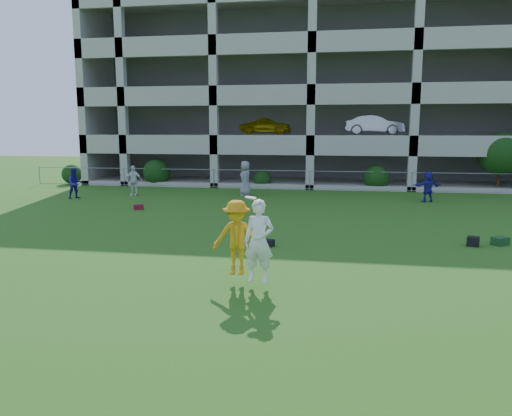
% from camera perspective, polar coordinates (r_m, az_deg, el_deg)
% --- Properties ---
extents(ground, '(100.00, 100.00, 0.00)m').
position_cam_1_polar(ground, '(12.06, 0.30, -8.91)').
color(ground, '#235114').
rests_on(ground, ground).
extents(bystander_a, '(1.00, 0.98, 1.62)m').
position_cam_1_polar(bystander_a, '(28.33, -19.98, 2.66)').
color(bystander_a, navy).
rests_on(bystander_a, ground).
extents(bystander_b, '(1.01, 0.49, 1.67)m').
position_cam_1_polar(bystander_b, '(28.64, -13.84, 3.06)').
color(bystander_b, white).
rests_on(bystander_b, ground).
extents(bystander_c, '(0.84, 1.07, 1.93)m').
position_cam_1_polar(bystander_c, '(27.60, -1.24, 3.38)').
color(bystander_c, gray).
rests_on(bystander_c, ground).
extents(bystander_d, '(1.52, 0.84, 1.57)m').
position_cam_1_polar(bystander_d, '(26.82, 19.06, 2.32)').
color(bystander_d, '#25219B').
rests_on(bystander_d, ground).
extents(bag_black_b, '(0.46, 0.36, 0.22)m').
position_cam_1_polar(bag_black_b, '(15.97, 1.35, -3.99)').
color(bag_black_b, black).
rests_on(bag_black_b, ground).
extents(bag_green_c, '(0.61, 0.58, 0.26)m').
position_cam_1_polar(bag_green_c, '(17.94, 26.12, -3.40)').
color(bag_green_c, '#153A1D').
rests_on(bag_green_c, ground).
extents(crate_d, '(0.45, 0.45, 0.30)m').
position_cam_1_polar(crate_d, '(17.41, 23.56, -3.52)').
color(crate_d, black).
rests_on(crate_d, ground).
extents(bag_red_f, '(0.53, 0.45, 0.24)m').
position_cam_1_polar(bag_red_f, '(23.67, -13.28, 0.10)').
color(bag_red_f, '#520E1C').
rests_on(bag_red_f, ground).
extents(frisbee_contest, '(1.55, 0.87, 1.98)m').
position_cam_1_polar(frisbee_contest, '(11.82, -1.42, -3.51)').
color(frisbee_contest, orange).
rests_on(frisbee_contest, ground).
extents(parking_garage, '(30.00, 14.00, 12.00)m').
position_cam_1_polar(parking_garage, '(39.12, 7.11, 12.41)').
color(parking_garage, '#9E998C').
rests_on(parking_garage, ground).
extents(fence, '(36.06, 0.06, 1.20)m').
position_cam_1_polar(fence, '(30.53, 6.15, 3.21)').
color(fence, gray).
rests_on(fence, ground).
extents(shrub_row, '(34.38, 2.52, 3.50)m').
position_cam_1_polar(shrub_row, '(31.21, 14.73, 4.75)').
color(shrub_row, '#163D11').
rests_on(shrub_row, ground).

